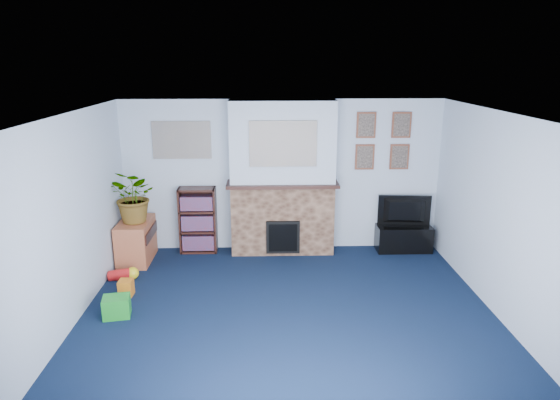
{
  "coord_description": "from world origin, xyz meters",
  "views": [
    {
      "loc": [
        -0.27,
        -5.45,
        2.98
      ],
      "look_at": [
        -0.08,
        0.75,
        1.22
      ],
      "focal_mm": 32.0,
      "sensor_mm": 36.0,
      "label": 1
    }
  ],
  "objects_px": {
    "television": "(405,211)",
    "tv_stand": "(404,237)",
    "bookshelf": "(198,221)",
    "sideboard": "(136,239)"
  },
  "relations": [
    {
      "from": "television",
      "to": "tv_stand",
      "type": "bearing_deg",
      "value": 94.89
    },
    {
      "from": "sideboard",
      "to": "bookshelf",
      "type": "bearing_deg",
      "value": 21.57
    },
    {
      "from": "television",
      "to": "bookshelf",
      "type": "relative_size",
      "value": 0.8
    },
    {
      "from": "tv_stand",
      "to": "bookshelf",
      "type": "relative_size",
      "value": 0.83
    },
    {
      "from": "tv_stand",
      "to": "sideboard",
      "type": "xyz_separation_m",
      "value": [
        -4.19,
        -0.28,
        0.12
      ]
    },
    {
      "from": "bookshelf",
      "to": "tv_stand",
      "type": "bearing_deg",
      "value": -1.33
    },
    {
      "from": "bookshelf",
      "to": "sideboard",
      "type": "height_order",
      "value": "bookshelf"
    },
    {
      "from": "tv_stand",
      "to": "television",
      "type": "height_order",
      "value": "television"
    },
    {
      "from": "television",
      "to": "bookshelf",
      "type": "xyz_separation_m",
      "value": [
        -3.29,
        0.06,
        -0.15
      ]
    },
    {
      "from": "tv_stand",
      "to": "television",
      "type": "distance_m",
      "value": 0.43
    }
  ]
}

